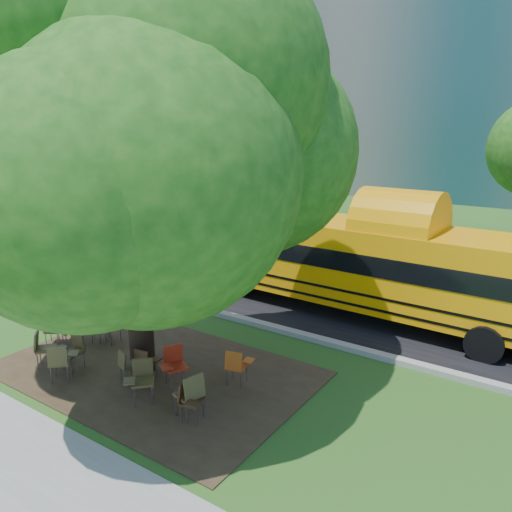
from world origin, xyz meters
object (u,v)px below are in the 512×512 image
Objects in this scene: chair_10 at (107,322)px; pedestrian_a at (105,201)px; bg_car_red at (177,228)px; chair_1 at (43,346)px; chair_2 at (61,359)px; chair_11 at (145,361)px; pedestrian_b at (88,196)px; chair_4 at (128,364)px; chair_9 at (101,321)px; chair_7 at (189,398)px; chair_5 at (141,377)px; main_tree at (127,124)px; bg_car_silver at (80,207)px; black_car at (165,269)px; chair_3 at (73,348)px; chair_6 at (192,391)px; chair_0 at (53,328)px; bg_car_white at (34,199)px; chair_8 at (70,327)px; chair_12 at (174,362)px; school_bus at (393,268)px; chair_13 at (237,364)px.

pedestrian_a is (-13.99, 11.61, 0.40)m from chair_10.
bg_car_red is 8.42m from pedestrian_a.
chair_2 is (0.95, -0.19, 0.01)m from chair_1.
pedestrian_b is (-20.02, 14.17, 0.30)m from chair_11.
chair_4 is 2.55m from chair_9.
chair_5 is at bearing -104.48° from chair_7.
chair_10 is at bearing -153.35° from bg_car_red.
main_tree is at bearing 125.18° from chair_4.
bg_car_silver is 9.16m from bg_car_red.
chair_9 is 4.47m from black_car.
chair_3 is 1.00× the size of chair_7.
chair_6 is at bearing 175.07° from chair_3.
chair_0 is 1.19m from chair_1.
chair_3 is (1.47, -0.49, 0.04)m from chair_0.
chair_0 is 0.89× the size of chair_1.
bg_car_silver is at bearing 162.51° from pedestrian_a.
bg_car_white is (-20.47, 12.23, 0.14)m from chair_3.
pedestrian_a reaches higher than chair_8.
chair_5 is at bearing -44.12° from main_tree.
chair_12 reaches higher than chair_5.
chair_11 is at bearing -115.55° from school_bus.
chair_7 is (3.61, -0.13, -0.00)m from chair_3.
black_car is 1.91× the size of pedestrian_a.
chair_0 is (-6.50, -6.34, -1.10)m from school_bus.
chair_2 is 1.46m from chair_4.
main_tree is 5.26m from chair_10.
bg_car_red reaches higher than chair_8.
chair_7 is at bearing -143.06° from bg_car_red.
chair_11 is at bearing 88.48° from chair_6.
chair_9 reaches higher than chair_8.
chair_12 is (1.08, -0.11, -4.91)m from main_tree.
chair_0 is 0.47m from chair_8.
chair_4 is 0.92× the size of chair_7.
chair_5 reaches higher than chair_3.
school_bus reaches higher than chair_3.
chair_6 reaches higher than chair_13.
chair_2 is 0.57× the size of pedestrian_b.
chair_13 is at bearing -171.98° from chair_5.
chair_4 is (1.55, 0.22, -0.04)m from chair_3.
chair_8 is 0.56× the size of pedestrian_b.
black_car is 0.82× the size of bg_car_white.
chair_3 is at bearing 9.10° from chair_10.
bg_car_red is at bearing -107.46° from chair_12.
school_bus is 12.71× the size of chair_9.
school_bus is at bearing -38.96° from chair_8.
chair_2 is at bearing -127.76° from main_tree.
chair_10 is 0.24× the size of bg_car_silver.
chair_0 is 0.40× the size of pedestrian_a.
pedestrian_a is (-16.91, 12.26, 0.41)m from chair_12.
school_bus is 6.72m from chair_12.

